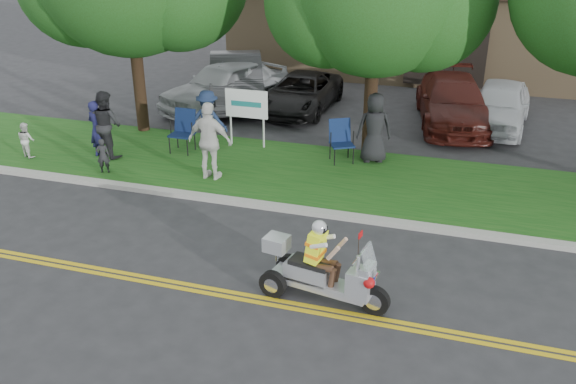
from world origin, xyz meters
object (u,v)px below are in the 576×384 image
(trike_scooter, at_px, (320,272))
(lawn_chair_b, at_px, (341,138))
(spectator_adult_mid, at_px, (106,124))
(spectator_adult_right, at_px, (210,141))
(parked_car_right, at_px, (453,102))
(parked_car_mid, at_px, (301,93))
(spectator_adult_left, at_px, (97,129))
(lawn_chair_a, at_px, (183,128))
(parked_car_far_right, at_px, (499,105))
(parked_car_far_left, at_px, (226,85))
(parked_car_left, at_px, (236,80))

(trike_scooter, height_order, lawn_chair_b, trike_scooter)
(spectator_adult_mid, distance_m, spectator_adult_right, 3.40)
(trike_scooter, xyz_separation_m, parked_car_right, (1.60, 10.87, 0.21))
(lawn_chair_b, distance_m, parked_car_mid, 5.10)
(parked_car_right, bearing_deg, spectator_adult_left, -155.72)
(spectator_adult_left, bearing_deg, lawn_chair_a, -134.79)
(spectator_adult_mid, relative_size, parked_car_far_right, 0.43)
(trike_scooter, bearing_deg, parked_car_mid, 117.84)
(spectator_adult_left, height_order, parked_car_far_left, parked_car_far_left)
(spectator_adult_left, relative_size, parked_car_far_left, 0.32)
(parked_car_far_left, xyz_separation_m, parked_car_right, (7.58, 0.64, -0.10))
(spectator_adult_right, bearing_deg, parked_car_far_left, -68.28)
(trike_scooter, xyz_separation_m, parked_car_far_left, (-5.98, 10.22, 0.31))
(lawn_chair_b, xyz_separation_m, parked_car_right, (2.67, 4.46, 0.01))
(parked_car_far_left, relative_size, parked_car_left, 0.96)
(parked_car_right, bearing_deg, parked_car_mid, 169.62)
(parked_car_far_right, bearing_deg, spectator_adult_right, -129.51)
(lawn_chair_b, xyz_separation_m, spectator_adult_left, (-6.38, -1.70, 0.16))
(lawn_chair_b, relative_size, parked_car_right, 0.22)
(parked_car_far_left, bearing_deg, spectator_adult_mid, -79.04)
(lawn_chair_b, height_order, spectator_adult_right, spectator_adult_right)
(lawn_chair_b, bearing_deg, trike_scooter, -108.81)
(lawn_chair_a, relative_size, parked_car_far_right, 0.27)
(trike_scooter, distance_m, spectator_adult_left, 8.83)
(lawn_chair_a, relative_size, spectator_adult_left, 0.74)
(trike_scooter, height_order, parked_car_mid, trike_scooter)
(lawn_chair_a, distance_m, parked_car_right, 8.65)
(parked_car_mid, bearing_deg, parked_car_far_right, 2.15)
(trike_scooter, xyz_separation_m, lawn_chair_b, (-1.07, 6.41, 0.20))
(trike_scooter, bearing_deg, parked_car_left, 128.29)
(spectator_adult_right, bearing_deg, spectator_adult_mid, -7.82)
(spectator_adult_mid, xyz_separation_m, parked_car_left, (1.31, 6.25, -0.17))
(parked_car_right, bearing_deg, spectator_adult_right, -139.52)
(lawn_chair_a, height_order, parked_car_far_left, parked_car_far_left)
(lawn_chair_a, bearing_deg, spectator_adult_left, -150.80)
(parked_car_mid, xyz_separation_m, parked_car_right, (5.08, -0.04, 0.13))
(lawn_chair_b, xyz_separation_m, spectator_adult_right, (-2.83, -2.20, 0.35))
(lawn_chair_b, distance_m, parked_car_left, 6.74)
(parked_car_mid, bearing_deg, lawn_chair_b, -59.93)
(spectator_adult_left, height_order, parked_car_right, spectator_adult_left)
(spectator_adult_left, bearing_deg, trike_scooter, 163.41)
(parked_car_left, bearing_deg, lawn_chair_b, -66.58)
(spectator_adult_right, distance_m, parked_car_mid, 6.72)
(spectator_adult_left, distance_m, spectator_adult_mid, 0.28)
(spectator_adult_right, bearing_deg, parked_car_far_right, -133.20)
(parked_car_far_right, bearing_deg, spectator_adult_left, -142.95)
(lawn_chair_a, height_order, parked_car_far_right, parked_car_far_right)
(trike_scooter, height_order, parked_car_right, trike_scooter)
(lawn_chair_a, relative_size, parked_car_mid, 0.27)
(lawn_chair_a, xyz_separation_m, parked_car_right, (7.05, 5.02, -0.02))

